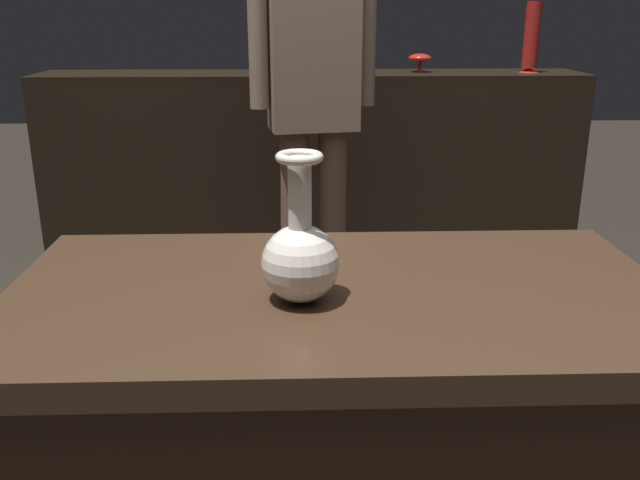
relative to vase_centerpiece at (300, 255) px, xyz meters
The scene contains 7 objects.
display_plinth 0.49m from the vase_centerpiece, 38.03° to the left, with size 1.20×0.64×0.80m.
back_display_shelf 2.29m from the vase_centerpiece, 88.26° to the left, with size 2.60×0.40×0.99m.
vase_centerpiece is the anchor object (origin of this frame).
shelf_vase_far_right 2.50m from the vase_centerpiece, 63.54° to the left, with size 0.09×0.09×0.32m.
shelf_vase_center 2.31m from the vase_centerpiece, 88.29° to the left, with size 0.14×0.14×0.11m.
shelf_vase_right 2.34m from the vase_centerpiece, 75.42° to the left, with size 0.11×0.11×0.09m.
visitor_center_back 1.48m from the vase_centerpiece, 87.76° to the left, with size 0.46×0.23×1.72m.
Camera 1 is at (-0.07, -1.14, 1.28)m, focal length 38.24 mm.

